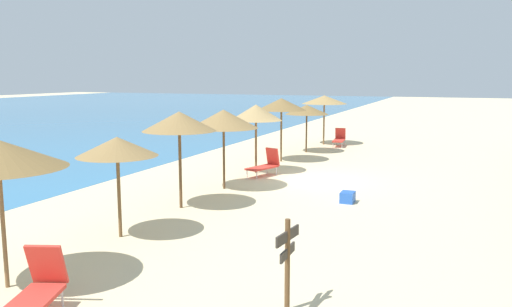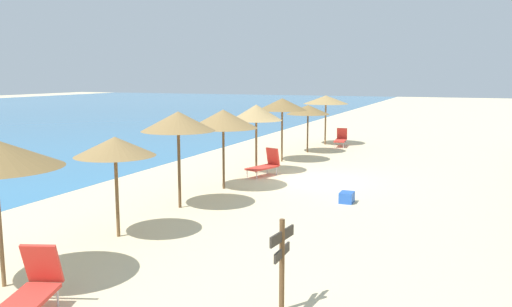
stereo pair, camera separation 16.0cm
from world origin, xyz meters
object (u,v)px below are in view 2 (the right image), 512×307
Objects in this scene: lounge_chair_1 at (265,164)px; lounge_chair_2 at (341,139)px; beach_umbrella_6 at (308,110)px; cooler_box at (347,197)px; beach_umbrella_1 at (115,147)px; wooden_signpost at (282,256)px; beach_umbrella_4 at (256,113)px; beach_umbrella_7 at (326,100)px; beach_umbrella_3 at (223,119)px; beach_umbrella_2 at (178,122)px; beach_umbrella_5 at (282,104)px; lounge_chair_0 at (32,287)px.

lounge_chair_2 is (9.68, -0.75, -0.03)m from lounge_chair_1.
cooler_box is (-9.77, -4.22, -2.02)m from beach_umbrella_6.
beach_umbrella_1 is 5.71m from wooden_signpost.
beach_umbrella_7 is (9.56, -0.33, 0.11)m from beach_umbrella_4.
beach_umbrella_3 is at bearing 78.13° from lounge_chair_2.
beach_umbrella_3 is at bearing 38.13° from wooden_signpost.
beach_umbrella_2 is 6.02m from lounge_chair_1.
beach_umbrella_1 is 5.89m from beach_umbrella_3.
beach_umbrella_1 is 9.06m from beach_umbrella_4.
lounge_chair_1 is at bearing -178.66° from beach_umbrella_7.
lounge_chair_2 is at bearing 16.93° from wooden_signpost.
beach_umbrella_1 reaches higher than beach_umbrella_6.
beach_umbrella_3 is 1.00× the size of beach_umbrella_4.
beach_umbrella_3 is at bearing 85.20° from cooler_box.
beach_umbrella_7 is at bearing -24.43° from lounge_chair_2.
beach_umbrella_2 is at bearing 102.18° from lounge_chair_1.
beach_umbrella_3 is (2.86, -0.07, -0.15)m from beach_umbrella_2.
cooler_box is (-12.79, -3.19, -0.25)m from lounge_chair_2.
beach_umbrella_5 is at bearing 0.57° from beach_umbrella_3.
lounge_chair_1 is 5.03m from cooler_box.
beach_umbrella_4 is at bearing 75.72° from lounge_chair_2.
beach_umbrella_7 reaches higher than beach_umbrella_3.
lounge_chair_0 is at bearing -175.07° from beach_umbrella_5.
beach_umbrella_5 is at bearing 34.21° from cooler_box.
beach_umbrella_1 is 12.12m from beach_umbrella_5.
beach_umbrella_7 is at bearing -2.74° from beach_umbrella_5.
lounge_chair_0 is at bearing 121.30° from wooden_signpost.
lounge_chair_1 is at bearing 51.70° from cooler_box.
beach_umbrella_1 is at bearing 79.90° from lounge_chair_2.
beach_umbrella_5 reaches higher than lounge_chair_2.
cooler_box is at bearing -145.79° from beach_umbrella_5.
beach_umbrella_4 is at bearing -103.47° from lounge_chair_0.
beach_umbrella_6 is at bearing -1.25° from beach_umbrella_2.
beach_umbrella_7 is (6.51, -0.31, -0.06)m from beach_umbrella_5.
lounge_chair_1 reaches higher than cooler_box.
lounge_chair_0 is at bearing -173.85° from beach_umbrella_4.
beach_umbrella_7 is 5.40× the size of cooler_box.
beach_umbrella_4 is 1.75× the size of wooden_signpost.
lounge_chair_0 is at bearing -177.27° from beach_umbrella_7.
beach_umbrella_1 reaches higher than lounge_chair_0.
lounge_chair_1 is 3.10× the size of cooler_box.
beach_umbrella_2 is 0.99× the size of beach_umbrella_5.
lounge_chair_0 is (-19.31, -1.13, -1.71)m from beach_umbrella_6.
lounge_chair_1 is (-6.66, -0.28, -1.74)m from beach_umbrella_6.
beach_umbrella_4 is at bearing 0.12° from beach_umbrella_2.
beach_umbrella_6 is at bearing 179.16° from beach_umbrella_7.
beach_umbrella_1 is at bearing 179.19° from beach_umbrella_7.
beach_umbrella_7 is at bearing -106.89° from lounge_chair_0.
beach_umbrella_7 is at bearing -1.16° from beach_umbrella_2.
beach_umbrella_2 is 1.84× the size of lounge_chair_2.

